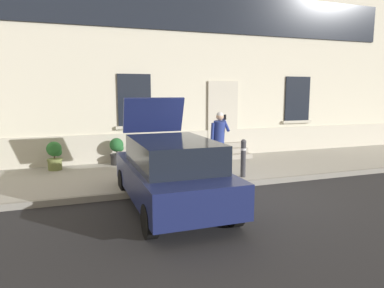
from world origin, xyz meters
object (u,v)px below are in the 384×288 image
Objects in this scene: person_on_phone at (219,137)px; planter_charcoal at (117,151)px; planter_olive at (55,155)px; bollard_near_person at (243,157)px; hatchback_car_navy at (171,172)px.

person_on_phone reaches higher than planter_charcoal.
person_on_phone is at bearing -21.01° from planter_olive.
hatchback_car_navy is at bearing -149.97° from bollard_near_person.
planter_olive is at bearing -174.35° from planter_charcoal.
planter_charcoal is (-0.56, 4.27, -0.19)m from hatchback_car_navy.
planter_olive is at bearing 157.89° from person_on_phone.
person_on_phone is 2.03× the size of planter_olive.
planter_olive is 1.00× the size of planter_charcoal.
planter_olive is at bearing 151.50° from bollard_near_person.
hatchback_car_navy reaches higher than planter_olive.
hatchback_car_navy is 2.85m from bollard_near_person.
person_on_phone is 4.91m from planter_olive.
bollard_near_person is 1.06m from person_on_phone.
hatchback_car_navy reaches higher than person_on_phone.
bollard_near_person is at bearing -28.50° from planter_olive.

